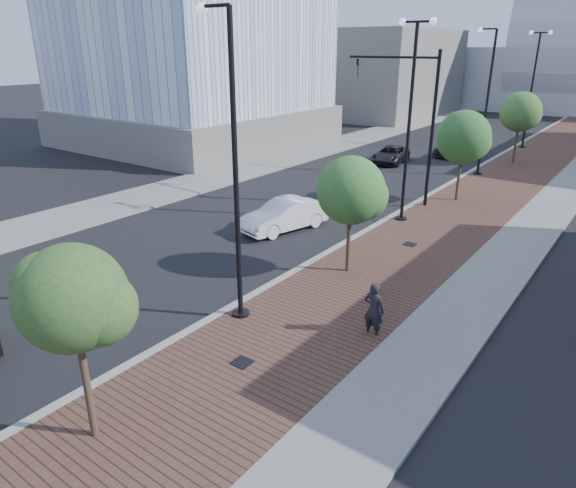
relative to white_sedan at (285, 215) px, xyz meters
The scene contains 20 objects.
sidewalk 23.44m from the white_sedan, 73.09° to the left, with size 7.00×140.00×0.12m, color #4C2D23.
curb 22.67m from the white_sedan, 81.59° to the left, with size 0.30×140.00×0.14m, color gray.
west_sidewalk 24.43m from the white_sedan, 113.37° to the left, with size 4.00×140.00×0.12m, color slate.
white_sedan is the anchor object (origin of this frame).
dark_car_mid 16.84m from the white_sedan, 98.89° to the left, with size 1.99×4.31×1.20m, color black.
dark_car_far 22.01m from the white_sedan, 88.69° to the left, with size 1.81×4.44×1.29m, color black.
pedestrian 9.92m from the white_sedan, 37.92° to the right, with size 0.64×0.42×1.76m, color black.
streetlight_1 9.23m from the white_sedan, 63.38° to the right, with size 1.44×0.56×9.21m.
streetlight_2 7.18m from the white_sedan, 48.43° to the left, with size 1.72×0.56×9.28m.
streetlight_3 17.23m from the white_sedan, 76.96° to the left, with size 1.44×0.56×9.21m.
streetlight_4 28.97m from the white_sedan, 82.16° to the left, with size 1.72×0.56×9.28m.
traffic_mast 9.07m from the white_sedan, 67.87° to the left, with size 5.09×0.20×8.00m.
tree_0 14.70m from the white_sedan, 69.91° to the right, with size 2.28×2.21×4.59m.
tree_1 6.13m from the white_sedan, 27.32° to the right, with size 2.52×2.50×4.52m.
tree_2 11.04m from the white_sedan, 62.27° to the left, with size 2.85×2.85×5.01m.
tree_3 22.21m from the white_sedan, 76.97° to the left, with size 2.81×2.81×5.19m.
tower_podium 25.22m from the white_sedan, 145.13° to the left, with size 19.00×19.00×3.00m, color slate.
commercial_block_nw 45.78m from the white_sedan, 111.48° to the left, with size 14.00×20.00×10.00m, color slate.
utility_cover_1 11.18m from the white_sedan, 59.20° to the right, with size 0.50×0.50×0.02m, color black.
utility_cover_2 5.92m from the white_sedan, 13.89° to the left, with size 0.50×0.50×0.02m, color black.
Camera 1 is at (10.39, -0.73, 8.13)m, focal length 31.92 mm.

